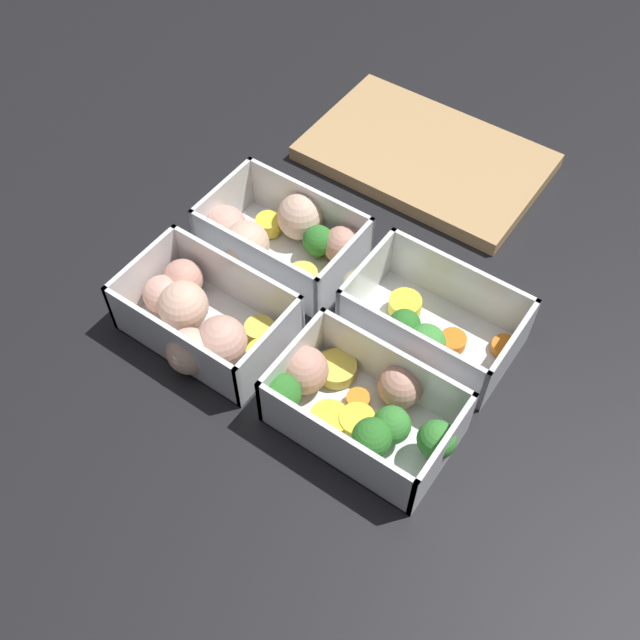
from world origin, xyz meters
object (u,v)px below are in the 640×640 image
(container_near_left, at_px, (198,318))
(container_near_right, at_px, (358,404))
(container_far_right, at_px, (430,327))
(container_far_left, at_px, (281,237))

(container_near_left, distance_m, container_near_right, 0.18)
(container_near_left, height_order, container_far_right, same)
(container_near_left, xyz_separation_m, container_near_right, (0.18, 0.01, 0.00))
(container_near_left, relative_size, container_far_right, 1.02)
(container_near_left, xyz_separation_m, container_far_left, (0.00, 0.14, -0.00))
(container_far_right, bearing_deg, container_far_left, 176.89)
(container_near_left, distance_m, container_far_right, 0.23)
(container_near_right, xyz_separation_m, container_far_right, (0.01, 0.12, -0.00))
(container_near_left, relative_size, container_near_right, 0.92)
(container_near_right, height_order, container_far_right, same)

